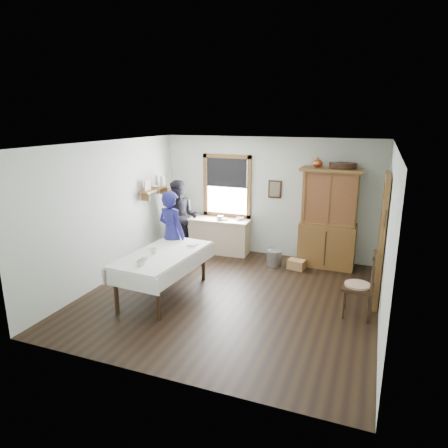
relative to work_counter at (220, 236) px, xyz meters
The scene contains 20 objects.
room 2.60m from the work_counter, 63.65° to the right, with size 5.01×5.01×2.70m.
window 1.26m from the work_counter, 75.84° to the left, with size 1.18×0.07×1.48m.
doorway 3.84m from the work_counter, 20.49° to the right, with size 0.09×1.14×2.22m.
wall_shelf 1.85m from the work_counter, 154.02° to the right, with size 0.24×1.00×0.44m.
framed_picture 1.70m from the work_counter, 13.36° to the left, with size 0.30×0.04×0.40m, color black.
rug_beater 4.20m from the work_counter, 27.94° to the right, with size 0.27×0.27×0.01m, color black.
work_counter is the anchor object (origin of this frame).
china_hutch 2.56m from the work_counter, ahead, with size 1.24×0.59×2.12m, color brown.
dining_table 2.53m from the work_counter, 91.80° to the right, with size 1.04×1.98×0.79m, color white.
spindle_chair 3.86m from the work_counter, 33.37° to the right, with size 0.51×0.51×1.10m, color black.
pail 1.50m from the work_counter, 15.17° to the right, with size 0.31×0.31×0.34m, color gray.
wicker_basket 1.99m from the work_counter, 12.41° to the right, with size 0.34×0.24×0.20m, color #A7784B.
woman_blue 1.76m from the work_counter, 101.89° to the right, with size 0.59×0.39×1.62m, color navy.
figure_dark 0.99m from the work_counter, 155.95° to the right, with size 0.78×0.61×1.61m, color black.
table_cup_a 3.24m from the work_counter, 91.62° to the right, with size 0.12×0.12×0.10m, color silver.
table_cup_b 2.66m from the work_counter, 94.50° to the right, with size 0.10×0.10×0.10m, color silver.
table_bowl 3.06m from the work_counter, 93.49° to the right, with size 0.21×0.21×0.05m, color silver.
counter_book 0.42m from the work_counter, 92.84° to the right, with size 0.17×0.22×0.02m, color brown.
counter_bowl 0.65m from the work_counter, 14.05° to the left, with size 0.19×0.19×0.06m, color silver.
shelf_bowl 1.86m from the work_counter, 154.46° to the right, with size 0.22×0.22×0.05m, color silver.
Camera 1 is at (2.27, -6.21, 3.13)m, focal length 32.00 mm.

